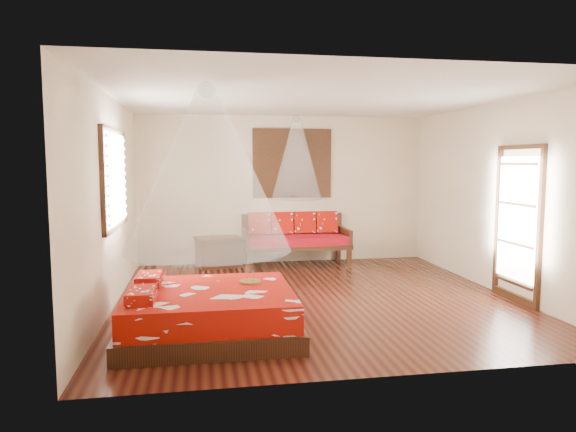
% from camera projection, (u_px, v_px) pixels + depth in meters
% --- Properties ---
extents(room, '(5.54, 5.54, 2.84)m').
position_uv_depth(room, '(315.00, 200.00, 7.16)').
color(room, black).
rests_on(room, ground).
extents(bed, '(1.94, 1.76, 0.63)m').
position_uv_depth(bed, '(209.00, 312.00, 5.76)').
color(bed, black).
rests_on(bed, floor).
extents(daybed, '(1.96, 0.87, 0.98)m').
position_uv_depth(daybed, '(295.00, 237.00, 9.62)').
color(daybed, black).
rests_on(daybed, floor).
extents(storage_chest, '(0.92, 0.76, 0.55)m').
position_uv_depth(storage_chest, '(219.00, 252.00, 9.47)').
color(storage_chest, black).
rests_on(storage_chest, floor).
extents(shutter_panel, '(1.52, 0.06, 1.32)m').
position_uv_depth(shutter_panel, '(292.00, 163.00, 9.80)').
color(shutter_panel, black).
rests_on(shutter_panel, wall_back).
extents(window_left, '(0.10, 1.74, 1.34)m').
position_uv_depth(window_left, '(115.00, 179.00, 6.87)').
color(window_left, black).
rests_on(window_left, wall_left).
extents(glazed_door, '(0.08, 1.02, 2.16)m').
position_uv_depth(glazed_door, '(517.00, 225.00, 7.06)').
color(glazed_door, black).
rests_on(glazed_door, floor).
extents(wine_tray, '(0.25, 0.25, 0.21)m').
position_uv_depth(wine_tray, '(250.00, 278.00, 6.06)').
color(wine_tray, brown).
rests_on(wine_tray, bed).
extents(mosquito_net_main, '(1.83, 1.83, 1.80)m').
position_uv_depth(mosquito_net_main, '(208.00, 169.00, 5.59)').
color(mosquito_net_main, white).
rests_on(mosquito_net_main, ceiling).
extents(mosquito_net_daybed, '(0.92, 0.92, 1.50)m').
position_uv_depth(mosquito_net_daybed, '(297.00, 158.00, 9.33)').
color(mosquito_net_daybed, white).
rests_on(mosquito_net_daybed, ceiling).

